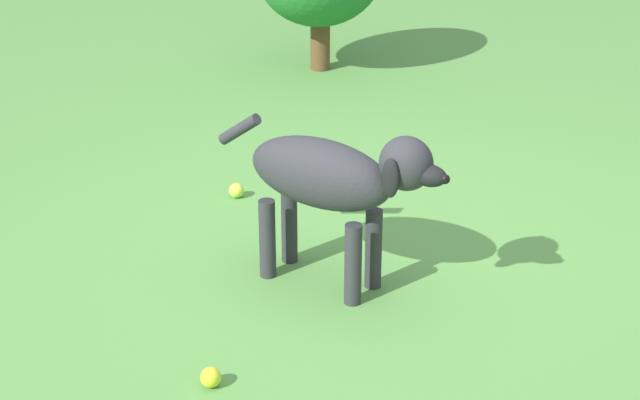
% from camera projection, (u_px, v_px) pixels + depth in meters
% --- Properties ---
extents(ground, '(14.00, 14.00, 0.00)m').
position_uv_depth(ground, '(385.00, 275.00, 3.74)').
color(ground, '#548C42').
extents(dog, '(0.22, 0.95, 0.64)m').
position_uv_depth(dog, '(333.00, 179.00, 3.50)').
color(dog, '#2D2D33').
rests_on(dog, ground).
extents(tennis_ball_0, '(0.07, 0.07, 0.07)m').
position_uv_depth(tennis_ball_0, '(211.00, 377.00, 3.08)').
color(tennis_ball_0, '#C6D22A').
rests_on(tennis_ball_0, ground).
extents(tennis_ball_1, '(0.07, 0.07, 0.07)m').
position_uv_depth(tennis_ball_1, '(236.00, 191.00, 4.39)').
color(tennis_ball_1, '#C6E23F').
rests_on(tennis_ball_1, ground).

